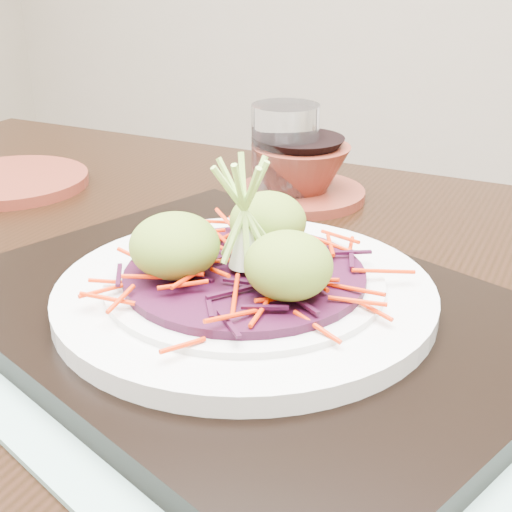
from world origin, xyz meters
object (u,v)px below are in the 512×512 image
at_px(serving_tray, 245,315).
at_px(terracotta_side_plate, 11,181).
at_px(white_plate, 245,292).
at_px(terracotta_bowl_set, 301,175).
at_px(water_glass, 285,153).
at_px(dining_table, 247,437).

bearing_deg(serving_tray, terracotta_side_plate, 174.68).
distance_m(white_plate, terracotta_side_plate, 0.43).
height_order(white_plate, terracotta_side_plate, white_plate).
height_order(serving_tray, white_plate, white_plate).
bearing_deg(terracotta_bowl_set, terracotta_side_plate, -164.09).
distance_m(serving_tray, terracotta_side_plate, 0.43).
bearing_deg(white_plate, terracotta_side_plate, 152.67).
height_order(white_plate, terracotta_bowl_set, terracotta_bowl_set).
xyz_separation_m(white_plate, terracotta_bowl_set, (-0.06, 0.29, -0.01)).
distance_m(terracotta_side_plate, water_glass, 0.32).
bearing_deg(terracotta_bowl_set, water_glass, -159.68).
bearing_deg(water_glass, dining_table, -74.55).
bearing_deg(terracotta_side_plate, dining_table, -26.12).
height_order(dining_table, white_plate, white_plate).
distance_m(serving_tray, white_plate, 0.02).
distance_m(white_plate, terracotta_bowl_set, 0.30).
height_order(dining_table, terracotta_bowl_set, terracotta_bowl_set).
bearing_deg(terracotta_bowl_set, dining_table, -78.12).
bearing_deg(dining_table, white_plate, -67.99).
bearing_deg(dining_table, terracotta_side_plate, 156.93).
height_order(serving_tray, terracotta_side_plate, serving_tray).
bearing_deg(serving_tray, water_glass, 127.62).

